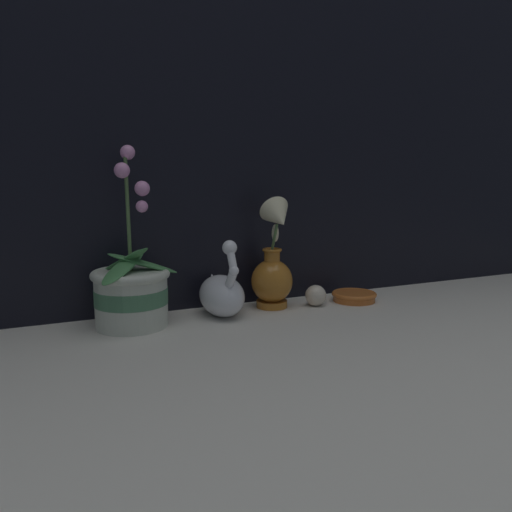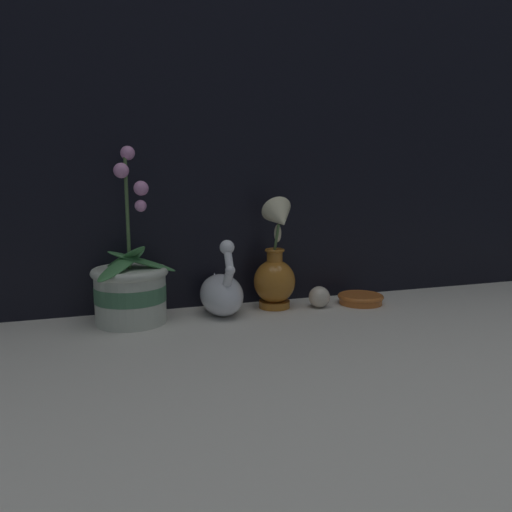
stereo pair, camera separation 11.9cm
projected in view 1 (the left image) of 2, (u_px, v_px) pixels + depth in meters
ground_plane at (276, 327)px, 1.11m from camera, size 2.80×2.80×0.00m
window_backdrop at (234, 66)px, 1.23m from camera, size 2.80×0.03×1.20m
orchid_potted_plant at (131, 290)px, 1.10m from camera, size 0.19×0.22×0.40m
swan_figurine at (221, 293)px, 1.19m from camera, size 0.10×0.19×0.19m
blue_vase at (273, 268)px, 1.25m from camera, size 0.11×0.14×0.28m
glass_sphere at (316, 295)px, 1.28m from camera, size 0.05×0.05×0.05m
amber_dish at (354, 296)px, 1.34m from camera, size 0.12×0.12×0.02m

